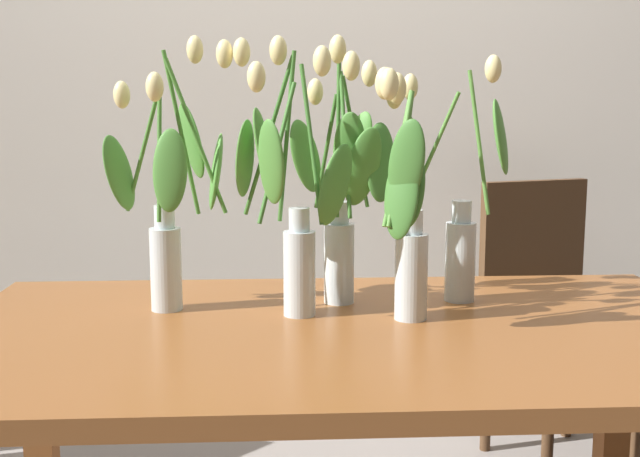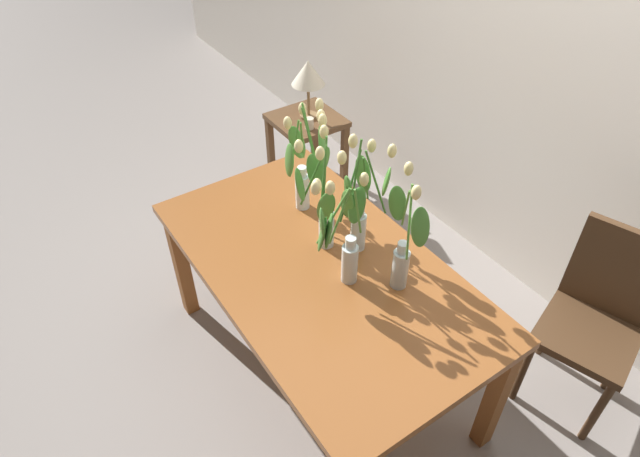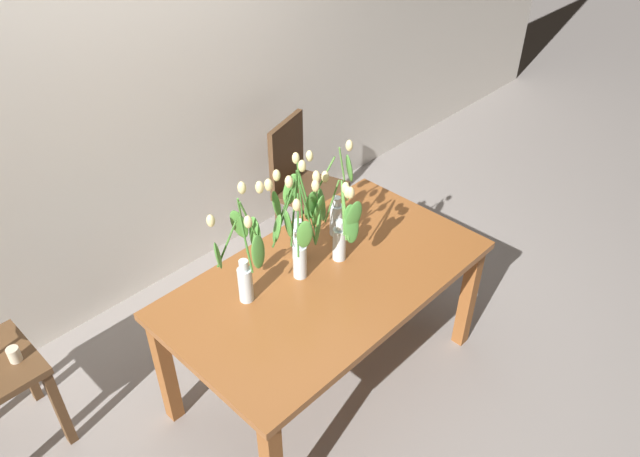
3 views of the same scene
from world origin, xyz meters
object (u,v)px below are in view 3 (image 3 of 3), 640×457
object	(u,v)px
tulip_vase_1	(244,259)
dining_table	(327,289)
tulip_vase_4	(341,227)
tulip_vase_3	(299,219)
tulip_vase_2	(298,241)
tulip_vase_0	(335,204)
dining_chair	(301,179)
pillar_candle	(14,354)

from	to	relation	value
tulip_vase_1	dining_table	bearing A→B (deg)	-23.94
tulip_vase_4	tulip_vase_3	bearing A→B (deg)	122.69
tulip_vase_2	tulip_vase_4	distance (m)	0.24
tulip_vase_0	dining_chair	size ratio (longest dim) A/B	0.59
pillar_candle	tulip_vase_0	bearing A→B (deg)	-20.15
tulip_vase_3	dining_chair	distance (m)	1.18
tulip_vase_2	tulip_vase_4	xyz separation A→B (m)	(0.23, -0.06, -0.02)
tulip_vase_1	pillar_candle	world-z (taller)	tulip_vase_1
dining_table	tulip_vase_1	size ratio (longest dim) A/B	2.72
dining_table	tulip_vase_3	distance (m)	0.38
tulip_vase_2	tulip_vase_3	world-z (taller)	tulip_vase_3
dining_table	tulip_vase_3	world-z (taller)	tulip_vase_3
tulip_vase_3	dining_chair	world-z (taller)	tulip_vase_3
tulip_vase_0	tulip_vase_2	xyz separation A→B (m)	(-0.38, -0.13, 0.04)
dining_table	dining_chair	bearing A→B (deg)	51.82
tulip_vase_2	tulip_vase_3	distance (m)	0.17
tulip_vase_0	tulip_vase_2	bearing A→B (deg)	-161.86
dining_table	tulip_vase_0	size ratio (longest dim) A/B	2.91
tulip_vase_0	pillar_candle	size ratio (longest dim) A/B	7.32
tulip_vase_0	tulip_vase_3	distance (m)	0.27
tulip_vase_1	tulip_vase_3	world-z (taller)	tulip_vase_1
tulip_vase_2	dining_chair	xyz separation A→B (m)	(0.88, 0.89, -0.45)
dining_chair	tulip_vase_1	bearing A→B (deg)	-144.47
dining_table	tulip_vase_2	size ratio (longest dim) A/B	2.75
tulip_vase_2	tulip_vase_1	bearing A→B (deg)	161.85
tulip_vase_2	pillar_candle	xyz separation A→B (m)	(-1.14, 0.69, -0.39)
tulip_vase_4	pillar_candle	bearing A→B (deg)	151.46
tulip_vase_2	tulip_vase_4	size ratio (longest dim) A/B	1.14
dining_chair	tulip_vase_2	bearing A→B (deg)	-134.56
dining_chair	pillar_candle	distance (m)	2.03
tulip_vase_0	pillar_candle	bearing A→B (deg)	159.85
tulip_vase_3	pillar_candle	xyz separation A→B (m)	(-1.26, 0.57, -0.39)
tulip_vase_2	tulip_vase_3	xyz separation A→B (m)	(0.12, 0.12, 0.00)
tulip_vase_4	dining_chair	xyz separation A→B (m)	(0.65, 0.95, -0.43)
tulip_vase_4	pillar_candle	size ratio (longest dim) A/B	6.82
tulip_vase_0	dining_chair	distance (m)	1.00
tulip_vase_0	tulip_vase_1	size ratio (longest dim) A/B	0.93
tulip_vase_0	tulip_vase_1	bearing A→B (deg)	-176.18
tulip_vase_3	tulip_vase_4	xyz separation A→B (m)	(0.11, -0.18, -0.02)
dining_table	pillar_candle	distance (m)	1.47
tulip_vase_1	tulip_vase_2	distance (m)	0.27
tulip_vase_4	dining_chair	world-z (taller)	tulip_vase_4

